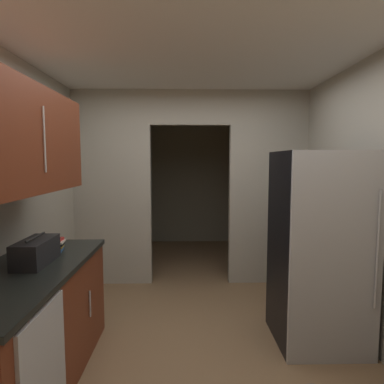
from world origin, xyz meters
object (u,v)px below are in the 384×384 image
Objects in this scene: dishwasher at (45,381)px; book_stack at (56,245)px; boombox at (36,252)px; refrigerator at (319,248)px.

dishwasher is 1.14m from book_stack.
book_stack is (-0.29, 0.97, 0.53)m from dishwasher.
boombox is at bearing -92.08° from book_stack.
boombox is (-0.31, 0.63, 0.57)m from dishwasher.
refrigerator is 4.10× the size of boombox.
book_stack is at bearing -176.31° from refrigerator.
book_stack reaches higher than dishwasher.
book_stack is at bearing 87.92° from boombox.
dishwasher is 0.90m from boombox.
refrigerator is at bearing 12.04° from boombox.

